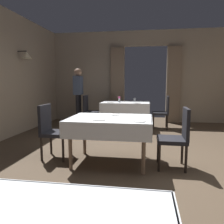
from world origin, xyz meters
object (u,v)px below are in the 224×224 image
object	(u,v)px
chair_far_right	(163,111)
plate_mid_a	(115,115)
dining_table_far	(126,105)
chair_mid_right	(177,135)
chair_mid_left	(52,129)
plate_far_c	(137,103)
plate_mid_c	(99,119)
person_waiter_by_doorway	(78,92)
glass_far_d	(135,100)
plate_far_b	(111,102)
dining_table_mid	(110,123)
flower_vase_far	(119,99)
chair_far_left	(90,110)
plate_mid_b	(140,121)

from	to	relation	value
chair_far_right	plate_mid_a	distance (m)	2.89
dining_table_far	chair_mid_right	distance (m)	3.20
chair_mid_left	plate_far_c	world-z (taller)	chair_mid_left
plate_mid_c	plate_far_c	xyz separation A→B (m)	(0.42, 2.88, 0.00)
chair_mid_right	chair_mid_left	bearing A→B (deg)	175.81
person_waiter_by_doorway	plate_mid_a	bearing A→B (deg)	-60.93
chair_mid_left	chair_far_right	size ratio (longest dim) A/B	1.00
plate_mid_c	glass_far_d	bearing A→B (deg)	84.73
chair_far_right	person_waiter_by_doorway	world-z (taller)	person_waiter_by_doorway
plate_mid_a	person_waiter_by_doorway	size ratio (longest dim) A/B	0.11
plate_far_b	glass_far_d	xyz separation A→B (m)	(0.64, 0.60, 0.04)
plate_mid_c	dining_table_mid	bearing A→B (deg)	62.47
flower_vase_far	plate_far_b	xyz separation A→B (m)	(-0.22, -0.14, -0.08)
dining_table_far	chair_far_left	bearing A→B (deg)	-177.90
dining_table_far	plate_mid_c	distance (m)	3.21
chair_mid_right	plate_mid_a	xyz separation A→B (m)	(-1.01, 0.35, 0.24)
flower_vase_far	glass_far_d	size ratio (longest dim) A/B	1.77
plate_mid_a	chair_far_left	bearing A→B (deg)	113.54
person_waiter_by_doorway	chair_far_right	bearing A→B (deg)	-0.07
plate_far_b	plate_far_c	bearing A→B (deg)	-5.31
chair_mid_right	person_waiter_by_doorway	size ratio (longest dim) A/B	0.54
chair_mid_right	plate_mid_a	bearing A→B (deg)	160.88
plate_far_b	chair_far_left	bearing A→B (deg)	161.93
plate_mid_b	glass_far_d	xyz separation A→B (m)	(-0.28, 3.62, 0.04)
chair_far_right	plate_mid_b	distance (m)	3.37
chair_mid_left	person_waiter_by_doorway	world-z (taller)	person_waiter_by_doorway
chair_mid_right	plate_mid_c	xyz separation A→B (m)	(-1.18, -0.20, 0.24)
chair_mid_right	chair_far_right	distance (m)	3.05
chair_far_left	flower_vase_far	bearing A→B (deg)	-4.73
chair_mid_right	plate_mid_b	world-z (taller)	chair_mid_right
plate_mid_c	person_waiter_by_doorway	size ratio (longest dim) A/B	0.13
chair_far_right	person_waiter_by_doorway	bearing A→B (deg)	179.93
chair_mid_right	chair_far_right	bearing A→B (deg)	90.29
chair_far_right	plate_far_c	xyz separation A→B (m)	(-0.74, -0.37, 0.24)
dining_table_mid	chair_mid_left	bearing A→B (deg)	174.74
dining_table_mid	chair_far_left	distance (m)	3.12
chair_mid_left	chair_far_right	xyz separation A→B (m)	(2.07, 2.90, 0.00)
chair_mid_right	chair_mid_left	world-z (taller)	same
chair_mid_left	chair_far_left	xyz separation A→B (m)	(-0.06, 2.82, 0.00)
dining_table_mid	plate_mid_b	distance (m)	0.58
chair_far_right	glass_far_d	distance (m)	0.93
plate_far_b	chair_far_right	bearing A→B (deg)	11.61
plate_far_b	plate_mid_b	bearing A→B (deg)	-73.06
plate_mid_b	plate_far_c	world-z (taller)	same
dining_table_far	glass_far_d	distance (m)	0.44
plate_far_b	plate_far_c	world-z (taller)	same
plate_mid_b	chair_mid_right	bearing A→B (deg)	24.75
chair_mid_right	plate_mid_b	xyz separation A→B (m)	(-0.57, -0.26, 0.24)
chair_far_left	plate_far_b	world-z (taller)	chair_far_left
plate_mid_c	plate_far_b	size ratio (longest dim) A/B	1.00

